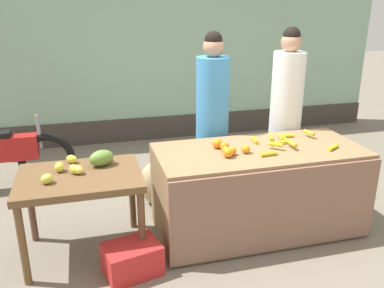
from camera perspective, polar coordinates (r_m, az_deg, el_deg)
name	(u,v)px	position (r m, az deg, el deg)	size (l,w,h in m)	color
ground_plane	(226,231)	(4.06, 4.68, -12.01)	(24.00, 24.00, 0.00)	#756B5B
market_wall_back	(162,38)	(6.42, -4.25, 14.47)	(7.09, 0.23, 3.18)	#8CB299
fruit_stall_counter	(258,190)	(3.96, 9.17, -6.31)	(1.91, 0.88, 0.82)	olive
side_table_wooden	(80,185)	(3.57, -15.22, -5.55)	(1.01, 0.74, 0.75)	brown
banana_bunch_pile	(285,141)	(3.97, 12.75, 0.35)	(0.79, 0.54, 0.07)	gold
orange_pile	(228,148)	(3.66, 5.00, -0.60)	(0.29, 0.34, 0.09)	orange
mango_papaya_pile	(89,162)	(3.62, -14.15, -2.43)	(0.63, 0.52, 0.14)	#D5D83B
vendor_woman_blue_shirt	(212,120)	(4.29, 2.82, 3.30)	(0.34, 0.34, 1.83)	#33333D
vendor_woman_white_shirt	(285,115)	(4.56, 12.85, 4.01)	(0.34, 0.34, 1.86)	#33333D
parked_motorcycle	(3,157)	(5.19, -24.81, -1.67)	(1.60, 0.18, 0.88)	black
produce_crate	(132,259)	(3.48, -8.30, -15.53)	(0.44, 0.32, 0.26)	red
produce_sack	(156,184)	(4.46, -5.09, -5.50)	(0.36, 0.30, 0.48)	tan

